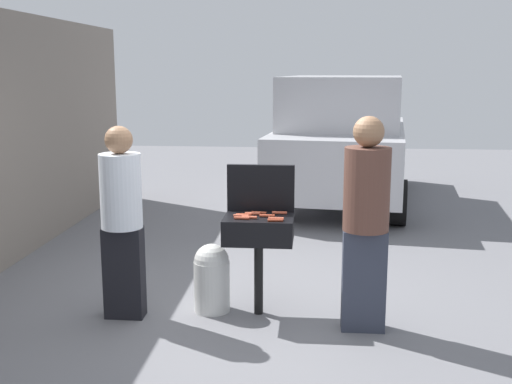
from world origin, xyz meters
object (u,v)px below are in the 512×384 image
Objects in this scene: bbq_grill at (259,232)px; hot_dog_5 at (249,217)px; hot_dog_7 at (252,214)px; hot_dog_6 at (241,216)px; hot_dog_9 at (275,220)px; propane_tank at (212,276)px; hot_dog_8 at (242,218)px; hot_dog_0 at (244,215)px; hot_dog_2 at (259,213)px; hot_dog_4 at (267,216)px; person_right at (366,217)px; parked_minivan at (343,139)px; person_left at (122,216)px; hot_dog_1 at (280,213)px; hot_dog_3 at (276,219)px.

hot_dog_5 is at bearing -131.71° from bbq_grill.
hot_dog_6 is at bearing -132.75° from hot_dog_7.
propane_tank is (-0.57, 0.19, -0.57)m from hot_dog_9.
hot_dog_7 and hot_dog_8 have the same top height.
hot_dog_0 is at bearing 122.74° from hot_dog_5.
hot_dog_4 is at bearing -53.61° from hot_dog_2.
person_right is at bearing -7.47° from hot_dog_9.
hot_dog_4 reaches higher than propane_tank.
bbq_grill is 6.77× the size of hot_dog_0.
hot_dog_6 is at bearing 100.26° from hot_dog_8.
hot_dog_5 is (-0.07, -0.18, 0.00)m from hot_dog_2.
parked_minivan is (0.05, 5.24, 0.06)m from person_right.
person_left is at bearing -176.65° from hot_dog_8.
hot_dog_7 is at bearing 21.47° from person_left.
hot_dog_4 is 0.17m from hot_dog_9.
parked_minivan is at bearing 77.87° from hot_dog_0.
person_right reaches higher than hot_dog_9.
hot_dog_0 is at bearing 19.39° from person_left.
hot_dog_0 reaches higher than propane_tank.
bbq_grill is 0.18m from hot_dog_2.
hot_dog_6 is 1.07m from person_right.
hot_dog_1 is at bearing 36.68° from hot_dog_8.
hot_dog_4 is at bearing 26.15° from hot_dog_8.
hot_dog_1 and hot_dog_8 have the same top height.
hot_dog_6 is at bearing -12.23° from propane_tank.
hot_dog_6 is at bearing -155.22° from hot_dog_1.
hot_dog_6 is (-0.02, -0.04, 0.00)m from hot_dog_0.
parked_minivan is (0.76, 4.87, 0.13)m from hot_dog_1.
hot_dog_4 is 0.15m from hot_dog_7.
hot_dog_3 is at bearing 1.34° from hot_dog_8.
hot_dog_6 is at bearing 166.43° from hot_dog_3.
propane_tank is at bearing 24.42° from person_left.
person_right is (0.74, -0.10, 0.07)m from hot_dog_9.
hot_dog_3 is 1.00× the size of hot_dog_8.
person_left is at bearing -169.86° from hot_dog_0.
hot_dog_1 is at bearing 21.55° from person_left.
hot_dog_9 is 5.21m from parked_minivan.
hot_dog_9 is at bearing -18.41° from propane_tank.
bbq_grill is 0.18m from hot_dog_7.
hot_dog_1 is at bearing 85.57° from hot_dog_3.
hot_dog_1 is 0.83m from propane_tank.
parked_minivan is at bearing 74.68° from propane_tank.
hot_dog_4 is 0.16m from hot_dog_5.
hot_dog_2 is 0.13m from hot_dog_4.
hot_dog_7 is at bearing 84.95° from hot_dog_5.
person_left is (-0.73, -0.20, 0.59)m from propane_tank.
hot_dog_8 is 5.21m from parked_minivan.
bbq_grill is 0.23m from hot_dog_8.
hot_dog_2 and hot_dog_5 have the same top height.
bbq_grill is 1.43× the size of propane_tank.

